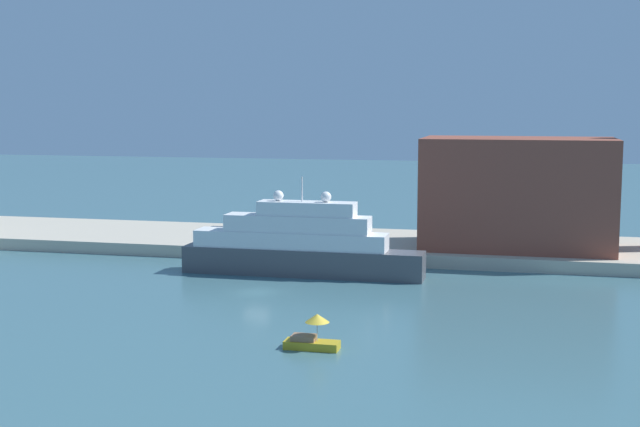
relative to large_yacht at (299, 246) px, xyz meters
The scene contains 8 objects.
ground 9.89m from the large_yacht, 101.14° to the right, with size 400.00×400.00×0.00m, color #3D6670.
quay_dock 16.79m from the large_yacht, 96.26° to the left, with size 110.00×19.43×1.47m, color #B7AD99.
large_yacht is the anchor object (origin of this frame).
small_motorboat 28.13m from the large_yacht, 73.21° to the right, with size 4.09×1.81×2.69m.
harbor_building 27.05m from the large_yacht, 33.11° to the left, with size 21.69×11.74×12.78m, color brown.
parked_car 19.11m from the large_yacht, 135.75° to the left, with size 4.08×1.83×1.40m.
person_figure 15.16m from the large_yacht, 127.85° to the left, with size 0.36×0.36×1.54m.
mooring_bollard 9.32m from the large_yacht, 65.84° to the left, with size 0.38×0.38×0.67m, color black.
Camera 1 is at (24.91, -78.23, 18.06)m, focal length 48.48 mm.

